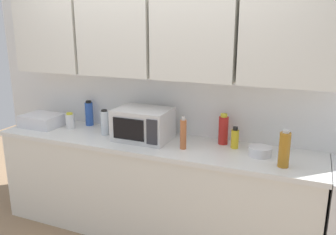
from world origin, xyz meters
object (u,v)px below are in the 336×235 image
Objects in this scene: bottle_yellow_mustard at (235,138)px; bottle_white_jar at (70,121)px; microwave at (143,124)px; bottle_spice_jar at (183,134)px; dish_rack at (42,120)px; bowl_ceramic_small at (260,151)px; bottle_red_sauce at (223,130)px; bottle_amber_vinegar at (284,149)px; bottle_clear_tall at (105,123)px; bottle_blue_cleaner at (89,114)px.

bottle_yellow_mustard reaches higher than bottle_white_jar.
bottle_spice_jar is (0.41, -0.09, -0.01)m from microwave.
bottle_yellow_mustard is at bearing 3.50° from dish_rack.
dish_rack reaches higher than bowl_ceramic_small.
bottle_red_sauce is (-0.12, 0.07, 0.04)m from bottle_yellow_mustard.
bottle_amber_vinegar reaches higher than bowl_ceramic_small.
microwave is at bearing 167.86° from bottle_spice_jar.
bottle_white_jar reaches higher than bowl_ceramic_small.
bottle_red_sauce is (-0.53, 0.32, -0.00)m from bottle_amber_vinegar.
microwave is at bearing 179.97° from bowl_ceramic_small.
microwave reaches higher than dish_rack.
microwave is 1.79× the size of bottle_red_sauce.
bottle_yellow_mustard is at bearing 2.57° from bottle_white_jar.
microwave is 0.42m from bottle_spice_jar.
bottle_yellow_mustard is (1.19, 0.11, -0.03)m from bottle_clear_tall.
bottle_white_jar is (-2.03, 0.18, -0.06)m from bottle_amber_vinegar.
bottle_yellow_mustard is at bearing -3.69° from bottle_blue_cleaner.
microwave is at bearing 1.15° from dish_rack.
bowl_ceramic_small is at bearing -25.67° from bottle_red_sauce.
bottle_amber_vinegar is at bearing -5.14° from bottle_clear_tall.
microwave is 0.71m from bottle_red_sauce.
bowl_ceramic_small is at bearing 8.28° from bottle_spice_jar.
bottle_spice_jar is 1.07× the size of bottle_blue_cleaner.
bowl_ceramic_small is at bearing -0.03° from microwave.
bottle_blue_cleaner reaches higher than bottle_clear_tall.
microwave is at bearing -15.21° from bottle_blue_cleaner.
bottle_red_sauce is (0.27, 0.25, -0.00)m from bottle_spice_jar.
bottle_spice_jar is at bearing -12.14° from microwave.
bottle_clear_tall reaches higher than bowl_ceramic_small.
microwave is 3.01× the size of bottle_white_jar.
dish_rack is at bearing -152.66° from bottle_blue_cleaner.
bottle_blue_cleaner is at bearing 173.62° from bowl_ceramic_small.
microwave is 1.03m from bowl_ceramic_small.
bottle_clear_tall is 1.09m from bottle_red_sauce.
bottle_white_jar is (0.31, 0.05, 0.02)m from dish_rack.
bottle_clear_tall is 1.20m from bottle_yellow_mustard.
bottle_amber_vinegar is 1.54× the size of bowl_ceramic_small.
dish_rack is at bearing 177.53° from bottle_spice_jar.
microwave is at bearing -166.80° from bottle_red_sauce.
bottle_spice_jar reaches higher than bowl_ceramic_small.
microwave is 1.13m from dish_rack.
dish_rack is (-1.13, -0.02, -0.08)m from microwave.
bowl_ceramic_small is at bearing -23.55° from bottle_yellow_mustard.
bottle_spice_jar is (1.54, -0.07, 0.07)m from dish_rack.
bottle_white_jar is at bearing 174.92° from bottle_clear_tall.
bottle_white_jar is (-1.62, -0.07, -0.01)m from bottle_yellow_mustard.
bowl_ceramic_small is at bearing 140.02° from bottle_amber_vinegar.
bottle_white_jar is 0.21m from bottle_blue_cleaner.
bottle_yellow_mustard is 1.15× the size of bottle_white_jar.
bottle_white_jar is (-0.43, 0.04, -0.04)m from bottle_clear_tall.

